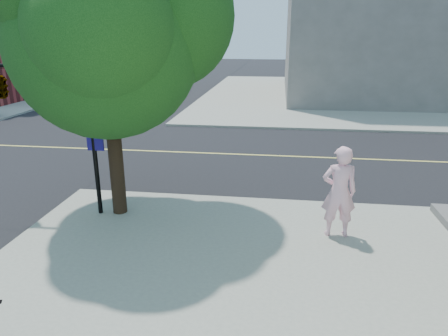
# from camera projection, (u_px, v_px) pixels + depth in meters

# --- Properties ---
(ground) EXTENTS (140.00, 140.00, 0.00)m
(ground) POSITION_uv_depth(u_px,v_px,m) (114.00, 195.00, 11.43)
(ground) COLOR black
(ground) RESTS_ON ground
(road_ew) EXTENTS (140.00, 9.00, 0.01)m
(road_ew) POSITION_uv_depth(u_px,v_px,m) (159.00, 151.00, 15.66)
(road_ew) COLOR black
(road_ew) RESTS_ON ground
(sidewalk_ne) EXTENTS (29.00, 25.00, 0.12)m
(sidewalk_ne) POSITION_uv_depth(u_px,v_px,m) (401.00, 95.00, 29.93)
(sidewalk_ne) COLOR gray
(sidewalk_ne) RESTS_ON ground
(man_on_phone) EXTENTS (0.77, 0.53, 2.02)m
(man_on_phone) POSITION_uv_depth(u_px,v_px,m) (339.00, 192.00, 8.56)
(man_on_phone) COLOR #FEBCD0
(man_on_phone) RESTS_ON sidewalk_se
(street_tree) EXTENTS (5.24, 4.77, 6.96)m
(street_tree) POSITION_uv_depth(u_px,v_px,m) (109.00, 20.00, 8.63)
(street_tree) COLOR black
(street_tree) RESTS_ON sidewalk_se
(signal_pole) EXTENTS (3.28, 0.37, 3.70)m
(signal_pole) POSITION_uv_depth(u_px,v_px,m) (14.00, 88.00, 9.27)
(signal_pole) COLOR black
(signal_pole) RESTS_ON sidewalk_se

